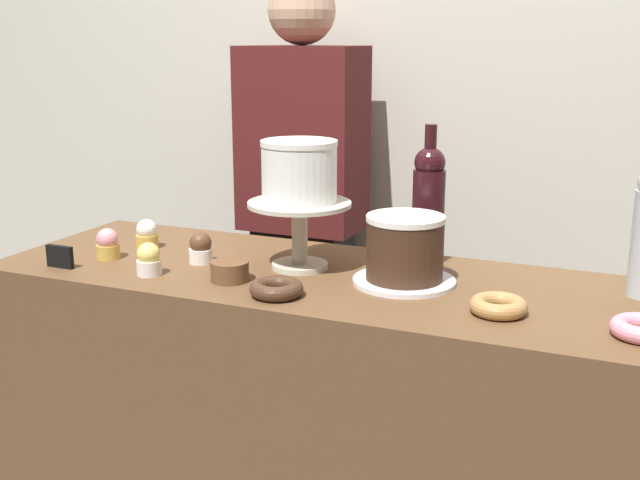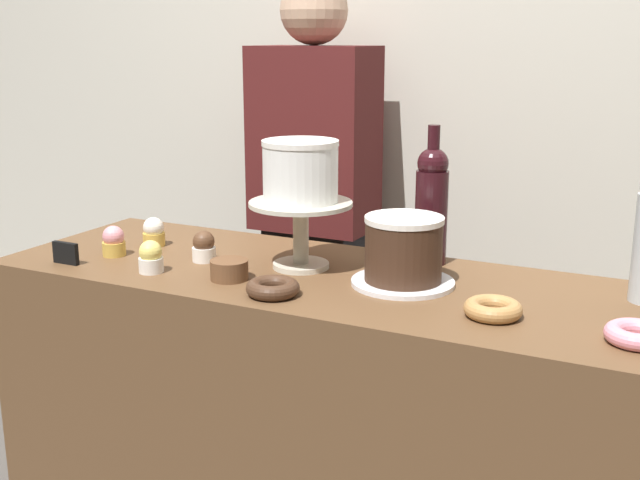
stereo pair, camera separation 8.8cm
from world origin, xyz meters
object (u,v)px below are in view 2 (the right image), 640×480
Objects in this scene: white_layer_cake at (300,171)px; chocolate_round_cake at (404,249)px; cupcake_vanilla at (154,233)px; cupcake_strawberry at (114,242)px; barista_figure at (314,231)px; donut_pink at (637,335)px; cake_stand_pedestal at (301,223)px; cookie_stack at (229,270)px; cupcake_chocolate at (204,247)px; price_sign_chalkboard at (66,253)px; donut_chocolate at (273,288)px; wine_bottle_dark_red at (432,203)px; cupcake_lemon at (151,257)px; donut_maple at (493,309)px.

white_layer_cake is 0.30m from chocolate_round_cake.
cupcake_vanilla is 0.12m from cupcake_strawberry.
chocolate_round_cake is at bearing -49.27° from barista_figure.
white_layer_cake reaches higher than donut_pink.
cupcake_vanilla is at bearing 178.92° from cake_stand_pedestal.
cookie_stack is (-0.84, 0.00, 0.01)m from donut_pink.
cake_stand_pedestal reaches higher than cupcake_chocolate.
chocolate_round_cake is 0.69m from cupcake_vanilla.
cupcake_vanilla reaches higher than price_sign_chalkboard.
donut_chocolate is at bearing -175.81° from donut_pink.
donut_chocolate is at bearing 1.27° from price_sign_chalkboard.
white_layer_cake is at bearing 176.02° from chocolate_round_cake.
white_layer_cake is 0.27m from cookie_stack.
cupcake_chocolate is at bearing 30.50° from price_sign_chalkboard.
cupcake_strawberry is at bearing -158.57° from wine_bottle_dark_red.
donut_chocolate is at bearing -138.93° from chocolate_round_cake.
cupcake_lemon reaches higher than donut_pink.
donut_pink is at bearing 4.19° from donut_chocolate.
wine_bottle_dark_red reaches higher than donut_chocolate.
donut_maple is at bearing 3.80° from cupcake_lemon.
cupcake_strawberry is at bearing -172.64° from chocolate_round_cake.
cupcake_strawberry is 0.23m from cupcake_chocolate.
cookie_stack is at bearing 9.71° from cupcake_lemon.
donut_chocolate is 0.84m from barista_figure.
donut_chocolate is (0.47, -0.21, -0.02)m from cupcake_vanilla.
cupcake_chocolate is at bearing -166.91° from cake_stand_pedestal.
white_layer_cake is (0.00, 0.00, 0.12)m from cake_stand_pedestal.
cupcake_chocolate is at bearing -175.78° from chocolate_round_cake.
cupcake_lemon is 0.77m from donut_maple.
chocolate_round_cake reaches higher than price_sign_chalkboard.
wine_bottle_dark_red is 2.91× the size of donut_maple.
wine_bottle_dark_red is 2.91× the size of donut_pink.
cupcake_vanilla is 1.00× the size of cupcake_strawberry.
cupcake_strawberry is 0.66× the size of donut_maple.
white_layer_cake is 0.39m from cupcake_lemon.
cupcake_strawberry and cupcake_chocolate have the same top height.
cupcake_vanilla is (-0.43, 0.01, -0.19)m from white_layer_cake.
cupcake_lemon is 0.33m from donut_chocolate.
donut_chocolate is (0.27, -0.15, -0.02)m from cupcake_chocolate.
barista_figure is at bearing 87.75° from cupcake_lemon.
barista_figure is at bearing 143.70° from donut_pink.
cupcake_lemon is (-0.54, -0.17, -0.05)m from chocolate_round_cake.
cupcake_vanilla is 0.61m from barista_figure.
wine_bottle_dark_red is (0.25, 0.17, -0.08)m from white_layer_cake.
donut_maple is at bearing -27.01° from chocolate_round_cake.
chocolate_round_cake is 2.41× the size of price_sign_chalkboard.
price_sign_chalkboard is (-0.51, -0.22, -0.08)m from cake_stand_pedestal.
cupcake_strawberry is 0.51m from donut_chocolate.
cupcake_strawberry is at bearing -103.86° from cupcake_vanilla.
cake_stand_pedestal reaches higher than cupcake_vanilla.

